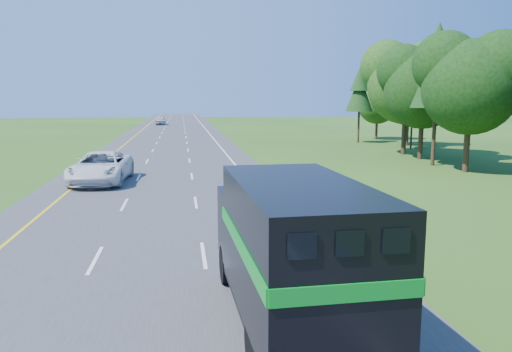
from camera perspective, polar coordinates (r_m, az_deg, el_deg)
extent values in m
cube|color=#38383A|center=(47.20, -9.90, 2.13)|extent=(15.00, 260.00, 0.04)
cube|color=yellow|center=(47.65, -16.53, 1.99)|extent=(0.15, 260.00, 0.01)
cube|color=white|center=(47.38, -3.23, 2.30)|extent=(0.15, 260.00, 0.01)
cylinder|color=black|center=(14.98, -3.32, -10.04)|extent=(0.39, 1.14, 1.13)
cylinder|color=black|center=(15.38, 4.79, -9.55)|extent=(0.39, 1.14, 1.13)
cylinder|color=black|center=(10.49, 0.15, -18.66)|extent=(0.39, 1.14, 1.13)
cylinder|color=black|center=(11.05, 11.74, -17.37)|extent=(0.39, 1.14, 1.13)
cube|color=black|center=(12.10, 3.87, -14.15)|extent=(2.71, 8.28, 0.29)
cube|color=black|center=(14.69, 0.88, -5.35)|extent=(2.57, 1.92, 1.95)
cube|color=black|center=(15.48, 0.21, -2.67)|extent=(2.26, 0.13, 0.62)
cube|color=black|center=(10.92, 4.89, -8.06)|extent=(2.74, 6.02, 2.82)
cube|color=#067F1C|center=(8.18, 10.53, -13.04)|extent=(2.56, 0.12, 0.31)
cube|color=#067F1C|center=(10.62, -1.97, -7.73)|extent=(0.22, 5.95, 0.31)
cube|color=#067F1C|center=(11.28, 11.34, -6.90)|extent=(0.22, 5.95, 0.31)
cube|color=black|center=(7.68, 5.27, -8.00)|extent=(0.46, 0.06, 0.41)
cube|color=black|center=(7.92, 10.69, -7.61)|extent=(0.46, 0.06, 0.41)
cube|color=black|center=(8.22, 15.75, -7.18)|extent=(0.46, 0.06, 0.41)
imported|color=silver|center=(33.86, -17.29, 0.97)|extent=(3.70, 7.35, 2.00)
imported|color=#ACADB3|center=(105.30, -10.87, 6.26)|extent=(2.25, 5.31, 1.79)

